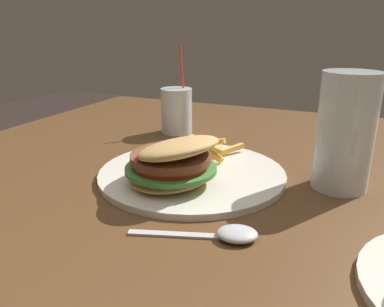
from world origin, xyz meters
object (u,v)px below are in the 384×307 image
at_px(meal_plate_near, 183,166).
at_px(beer_glass, 345,134).
at_px(spoon, 230,234).
at_px(juice_glass, 177,113).

xyz_separation_m(meal_plate_near, beer_glass, (-0.08, 0.23, 0.06)).
bearing_deg(meal_plate_near, spoon, 42.65).
distance_m(meal_plate_near, juice_glass, 0.30).
xyz_separation_m(meal_plate_near, spoon, (0.13, 0.12, -0.02)).
relative_size(meal_plate_near, beer_glass, 1.74).
bearing_deg(juice_glass, beer_glass, 63.75).
distance_m(beer_glass, juice_glass, 0.41).
bearing_deg(juice_glass, spoon, 33.40).
bearing_deg(beer_glass, juice_glass, -116.25).
relative_size(beer_glass, juice_glass, 0.90).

